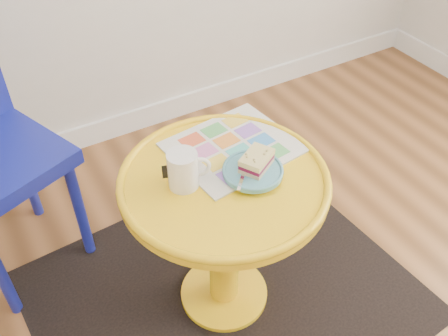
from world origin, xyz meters
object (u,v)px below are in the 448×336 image
side_table (224,217)px  mug (184,169)px  newspaper (233,147)px  plate (253,171)px

side_table → mug: 0.26m
newspaper → mug: mug is taller
newspaper → plate: bearing=-104.4°
newspaper → plate: plate is taller
plate → newspaper: bearing=82.6°
mug → plate: size_ratio=0.68×
mug → side_table: bearing=4.6°
mug → plate: bearing=1.4°
side_table → mug: bearing=163.6°
mug → newspaper: bearing=40.9°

